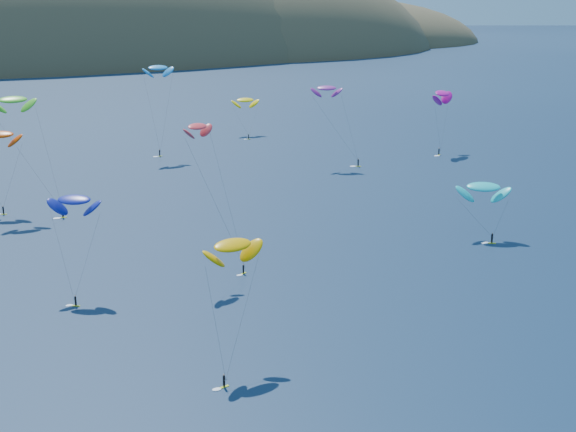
% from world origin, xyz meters
% --- Properties ---
extents(island, '(730.00, 300.00, 210.00)m').
position_xyz_m(island, '(39.40, 562.36, -10.74)').
color(island, '#3D3526').
rests_on(island, ground).
extents(kitesurfer_1, '(10.26, 9.53, 19.51)m').
position_xyz_m(kitesurfer_1, '(-37.32, 141.24, 16.88)').
color(kitesurfer_1, '#B3C716').
rests_on(kitesurfer_1, ground).
extents(kitesurfer_2, '(10.25, 12.07, 17.95)m').
position_xyz_m(kitesurfer_2, '(-17.60, 50.02, 15.51)').
color(kitesurfer_2, '#B3C716').
rests_on(kitesurfer_2, ground).
extents(kitesurfer_3, '(12.49, 13.57, 27.37)m').
position_xyz_m(kitesurfer_3, '(-34.12, 138.70, 24.70)').
color(kitesurfer_3, '#B3C716').
rests_on(kitesurfer_3, ground).
extents(kitesurfer_4, '(9.72, 5.74, 28.22)m').
position_xyz_m(kitesurfer_4, '(11.73, 184.47, 25.60)').
color(kitesurfer_4, '#B3C716').
rests_on(kitesurfer_4, ground).
extents(kitesurfer_5, '(11.23, 10.92, 12.85)m').
position_xyz_m(kitesurfer_5, '(47.39, 79.33, 9.97)').
color(kitesurfer_5, '#B3C716').
rests_on(kitesurfer_5, ground).
extents(kitesurfer_6, '(11.28, 12.57, 23.51)m').
position_xyz_m(kitesurfer_6, '(50.79, 153.37, 21.11)').
color(kitesurfer_6, '#B3C716').
rests_on(kitesurfer_6, ground).
extents(kitesurfer_8, '(12.11, 11.68, 20.53)m').
position_xyz_m(kitesurfer_8, '(90.50, 154.16, 17.41)').
color(kitesurfer_8, '#B3C716').
rests_on(kitesurfer_8, ground).
extents(kitesurfer_9, '(9.29, 11.10, 27.10)m').
position_xyz_m(kitesurfer_9, '(-9.83, 86.12, 25.19)').
color(kitesurfer_9, '#B3C716').
rests_on(kitesurfer_9, ground).
extents(kitesurfer_10, '(9.36, 12.53, 17.61)m').
position_xyz_m(kitesurfer_10, '(-32.00, 83.94, 15.19)').
color(kitesurfer_10, '#B3C716').
rests_on(kitesurfer_10, ground).
extents(kitesurfer_11, '(9.48, 13.69, 13.87)m').
position_xyz_m(kitesurfer_11, '(47.87, 206.65, 11.36)').
color(kitesurfer_11, '#B3C716').
rests_on(kitesurfer_11, ground).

